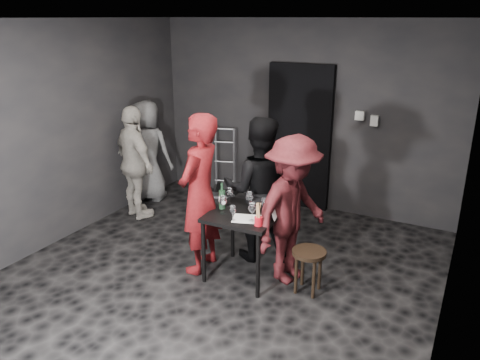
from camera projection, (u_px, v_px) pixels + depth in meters
The scene contains 26 objects.
floor at pixel (215, 279), 5.11m from camera, with size 4.50×5.00×0.02m, color black.
ceiling at pixel (209, 18), 4.21m from camera, with size 4.50×5.00×0.02m, color silver.
wall_back at pixel (302, 116), 6.75m from camera, with size 4.50×0.04×2.70m, color black.
wall_left at pixel (53, 136), 5.65m from camera, with size 0.04×5.00×2.70m, color black.
wall_right at pixel (457, 200), 3.67m from camera, with size 0.04×5.00×2.70m, color black.
doorway at pixel (299, 137), 6.80m from camera, with size 0.95×0.10×2.10m, color black.
wallbox_upper at pixel (360, 116), 6.30m from camera, with size 0.12×0.06×0.12m, color #B7B7B2.
wallbox_lower at pixel (374, 121), 6.23m from camera, with size 0.10×0.06×0.14m, color #B7B7B2.
hand_truck at pixel (224, 183), 7.46m from camera, with size 0.37×0.32×1.09m.
tasting_table at pixel (244, 221), 4.98m from camera, with size 0.72×0.72×0.75m.
stool at pixel (309, 259), 4.77m from camera, with size 0.35×0.35×0.47m.
server_red at pixel (199, 180), 5.01m from camera, with size 0.77×0.51×2.12m, color maroon.
woman_black at pixel (259, 181), 5.30m from camera, with size 0.92×0.51×1.90m, color black.
man_maroon at pixel (292, 205), 4.86m from camera, with size 1.11×0.52×1.72m, color #4B1519.
bystander_cream at pixel (135, 160), 6.45m from camera, with size 0.99×0.47×1.69m, color beige.
bystander_grey at pixel (148, 149), 7.12m from camera, with size 0.78×0.43×1.60m, color slate.
tasting_mat at pixel (249, 219), 4.79m from camera, with size 0.33×0.22×0.00m, color white.
wine_glass_a at pixel (223, 204), 4.89m from camera, with size 0.08×0.08×0.22m, color white, non-canonical shape.
wine_glass_b at pixel (230, 196), 5.11m from camera, with size 0.08×0.08×0.22m, color white, non-canonical shape.
wine_glass_c at pixel (249, 200), 5.01m from camera, with size 0.08×0.08×0.22m, color white, non-canonical shape.
wine_glass_d at pixel (233, 212), 4.74m from camera, with size 0.07×0.07×0.18m, color white, non-canonical shape.
wine_glass_e at pixel (252, 211), 4.72m from camera, with size 0.08×0.08×0.22m, color white, non-canonical shape.
wine_glass_f at pixel (264, 205), 4.89m from camera, with size 0.07×0.07×0.19m, color white, non-canonical shape.
wine_bottle at pixel (222, 199), 5.03m from camera, with size 0.07×0.07×0.29m.
breadstick_cup at pixel (258, 215), 4.61m from camera, with size 0.08×0.08×0.25m.
reserved_card at pixel (271, 214), 4.79m from camera, with size 0.09×0.14×0.11m, color white, non-canonical shape.
Camera 1 is at (2.33, -3.81, 2.72)m, focal length 35.00 mm.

